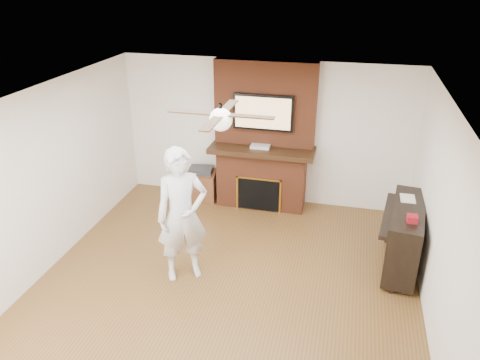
% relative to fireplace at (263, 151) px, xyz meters
% --- Properties ---
extents(room_shell, '(5.36, 5.86, 2.86)m').
position_rel_fireplace_xyz_m(room_shell, '(0.00, -2.55, 0.25)').
color(room_shell, brown).
rests_on(room_shell, ground).
extents(fireplace, '(1.78, 0.64, 2.50)m').
position_rel_fireplace_xyz_m(fireplace, '(0.00, 0.00, 0.00)').
color(fireplace, brown).
rests_on(fireplace, ground).
extents(tv, '(1.00, 0.08, 0.60)m').
position_rel_fireplace_xyz_m(tv, '(0.00, -0.05, 0.68)').
color(tv, black).
rests_on(tv, fireplace).
extents(ceiling_fan, '(1.21, 1.21, 0.31)m').
position_rel_fireplace_xyz_m(ceiling_fan, '(-0.00, -2.55, 1.34)').
color(ceiling_fan, black).
rests_on(ceiling_fan, room_shell).
extents(person, '(0.81, 0.74, 1.85)m').
position_rel_fireplace_xyz_m(person, '(-0.60, -2.35, -0.07)').
color(person, silver).
rests_on(person, ground).
extents(side_table, '(0.58, 0.58, 0.60)m').
position_rel_fireplace_xyz_m(side_table, '(-1.10, -0.07, -0.72)').
color(side_table, '#592F19').
rests_on(side_table, ground).
extents(piano, '(0.69, 1.46, 1.01)m').
position_rel_fireplace_xyz_m(piano, '(2.27, -1.44, -0.50)').
color(piano, black).
rests_on(piano, ground).
extents(cable_box, '(0.33, 0.20, 0.05)m').
position_rel_fireplace_xyz_m(cable_box, '(-0.03, -0.10, 0.11)').
color(cable_box, silver).
rests_on(cable_box, fireplace).
extents(candle_orange, '(0.07, 0.07, 0.13)m').
position_rel_fireplace_xyz_m(candle_orange, '(-0.24, -0.18, -0.93)').
color(candle_orange, orange).
rests_on(candle_orange, ground).
extents(candle_green, '(0.07, 0.07, 0.08)m').
position_rel_fireplace_xyz_m(candle_green, '(-0.01, -0.19, -0.95)').
color(candle_green, '#4E8A37').
rests_on(candle_green, ground).
extents(candle_cream, '(0.08, 0.08, 0.09)m').
position_rel_fireplace_xyz_m(candle_cream, '(0.02, -0.21, -0.95)').
color(candle_cream, beige).
rests_on(candle_cream, ground).
extents(candle_blue, '(0.06, 0.06, 0.09)m').
position_rel_fireplace_xyz_m(candle_blue, '(0.19, -0.25, -0.95)').
color(candle_blue, '#314D93').
rests_on(candle_blue, ground).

